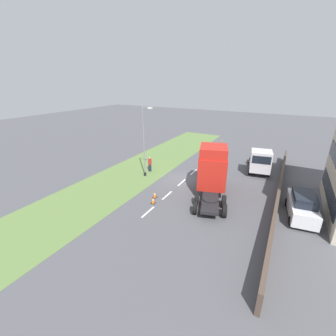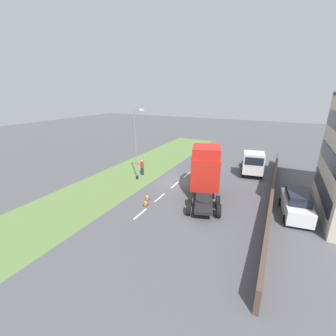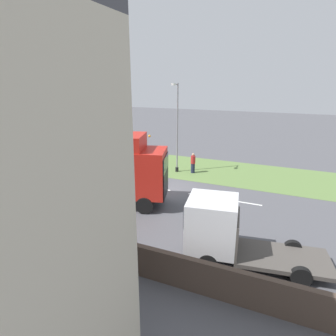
{
  "view_description": "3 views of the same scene",
  "coord_description": "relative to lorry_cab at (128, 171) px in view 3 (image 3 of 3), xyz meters",
  "views": [
    {
      "loc": [
        8.82,
        -19.98,
        9.86
      ],
      "look_at": [
        -0.79,
        -2.26,
        2.0
      ],
      "focal_mm": 24.0,
      "sensor_mm": 36.0,
      "label": 1
    },
    {
      "loc": [
        8.81,
        -19.91,
        9.03
      ],
      "look_at": [
        -0.33,
        -1.59,
        2.05
      ],
      "focal_mm": 24.0,
      "sensor_mm": 36.0,
      "label": 2
    },
    {
      "loc": [
        17.43,
        7.69,
        7.56
      ],
      "look_at": [
        -1.66,
        -0.7,
        1.13
      ],
      "focal_mm": 30.0,
      "sensor_mm": 36.0,
      "label": 3
    }
  ],
  "objects": [
    {
      "name": "ground_plane",
      "position": [
        -3.27,
        1.24,
        -2.29
      ],
      "size": [
        120.0,
        120.0,
        0.0
      ],
      "primitive_type": "plane",
      "color": "#515156",
      "rests_on": "ground"
    },
    {
      "name": "lane_markings",
      "position": [
        -3.27,
        0.54,
        -2.29
      ],
      "size": [
        0.16,
        14.6,
        0.0
      ],
      "color": "white",
      "rests_on": "ground"
    },
    {
      "name": "boundary_wall",
      "position": [
        5.73,
        1.24,
        -1.61
      ],
      "size": [
        0.25,
        24.0,
        1.36
      ],
      "color": "#4C3D33",
      "rests_on": "ground"
    },
    {
      "name": "grass_verge",
      "position": [
        -9.27,
        1.24,
        -2.28
      ],
      "size": [
        7.0,
        44.0,
        0.01
      ],
      "color": "#607F42",
      "rests_on": "ground"
    },
    {
      "name": "flatbed_truck",
      "position": [
        3.37,
        6.74,
        -0.8
      ],
      "size": [
        3.03,
        6.22,
        2.84
      ],
      "rotation": [
        0.0,
        0.0,
        3.3
      ],
      "color": "silver",
      "rests_on": "ground"
    },
    {
      "name": "lamp_post",
      "position": [
        -7.53,
        0.21,
        1.27
      ],
      "size": [
        1.26,
        0.27,
        7.47
      ],
      "color": "black",
      "rests_on": "ground"
    },
    {
      "name": "pedestrian",
      "position": [
        -7.86,
        1.59,
        -1.43
      ],
      "size": [
        0.39,
        0.39,
        1.75
      ],
      "color": "#1E233D",
      "rests_on": "ground"
    },
    {
      "name": "lorry_cab",
      "position": [
        0.0,
        0.0,
        0.0
      ],
      "size": [
        4.43,
        7.59,
        4.69
      ],
      "rotation": [
        0.0,
        0.0,
        0.3
      ],
      "color": "black",
      "rests_on": "ground"
    },
    {
      "name": "parked_car",
      "position": [
        7.45,
        -0.78,
        -1.31
      ],
      "size": [
        2.26,
        4.63,
        2.01
      ],
      "rotation": [
        0.0,
        0.0,
        0.12
      ],
      "color": "silver",
      "rests_on": "ground"
    },
    {
      "name": "traffic_cone_trailing",
      "position": [
        -4.06,
        -3.54,
        -2.0
      ],
      "size": [
        0.36,
        0.36,
        0.58
      ],
      "color": "black",
      "rests_on": "ground"
    },
    {
      "name": "traffic_cone_lead",
      "position": [
        -3.64,
        -4.5,
        -2.0
      ],
      "size": [
        0.36,
        0.36,
        0.58
      ],
      "color": "black",
      "rests_on": "ground"
    }
  ]
}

